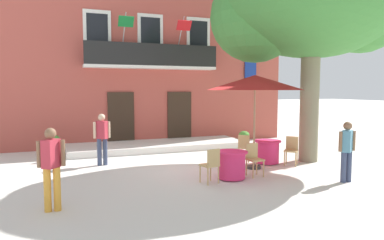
# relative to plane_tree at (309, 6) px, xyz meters

# --- Properties ---
(ground_plane) EXTENTS (120.00, 120.00, 0.00)m
(ground_plane) POSITION_rel_plane_tree_xyz_m (-3.53, 0.30, -5.13)
(ground_plane) COLOR silver
(building_facade) EXTENTS (13.00, 5.09, 7.50)m
(building_facade) POSITION_rel_plane_tree_xyz_m (-3.98, 7.29, -1.38)
(building_facade) COLOR #B24C42
(building_facade) RESTS_ON ground
(entrance_step_platform) EXTENTS (7.13, 2.27, 0.25)m
(entrance_step_platform) POSITION_rel_plane_tree_xyz_m (-3.98, 4.16, -5.00)
(entrance_step_platform) COLOR silver
(entrance_step_platform) RESTS_ON ground
(plane_tree) EXTENTS (6.20, 5.44, 7.08)m
(plane_tree) POSITION_rel_plane_tree_xyz_m (0.00, 0.00, 0.00)
(plane_tree) COLOR #7F755B
(plane_tree) RESTS_ON ground
(cafe_table_near_tree) EXTENTS (0.86, 0.86, 0.76)m
(cafe_table_near_tree) POSITION_rel_plane_tree_xyz_m (-3.45, -1.31, -4.74)
(cafe_table_near_tree) COLOR #E52D66
(cafe_table_near_tree) RESTS_ON ground
(cafe_chair_near_tree_0) EXTENTS (0.42, 0.42, 0.91)m
(cafe_chair_near_tree_0) POSITION_rel_plane_tree_xyz_m (-2.70, -1.20, -4.60)
(cafe_chair_near_tree_0) COLOR tan
(cafe_chair_near_tree_0) RESTS_ON ground
(cafe_chair_near_tree_1) EXTENTS (0.48, 0.48, 0.91)m
(cafe_chair_near_tree_1) POSITION_rel_plane_tree_xyz_m (-4.16, -1.55, -4.60)
(cafe_chair_near_tree_1) COLOR tan
(cafe_chair_near_tree_1) RESTS_ON ground
(cafe_table_middle) EXTENTS (0.86, 0.86, 0.76)m
(cafe_table_middle) POSITION_rel_plane_tree_xyz_m (-1.42, 0.09, -4.74)
(cafe_table_middle) COLOR #E52D66
(cafe_table_middle) RESTS_ON ground
(cafe_chair_middle_0) EXTENTS (0.57, 0.57, 0.91)m
(cafe_chair_middle_0) POSITION_rel_plane_tree_xyz_m (-1.99, 0.58, -4.60)
(cafe_chair_middle_0) COLOR tan
(cafe_chair_middle_0) RESTS_ON ground
(cafe_chair_middle_1) EXTENTS (0.57, 0.57, 0.91)m
(cafe_chair_middle_1) POSITION_rel_plane_tree_xyz_m (-0.84, -0.39, -4.60)
(cafe_chair_middle_1) COLOR tan
(cafe_chair_middle_1) RESTS_ON ground
(cafe_umbrella) EXTENTS (2.90, 2.90, 2.85)m
(cafe_umbrella) POSITION_rel_plane_tree_xyz_m (-2.22, -0.39, -2.52)
(cafe_umbrella) COLOR #997A56
(cafe_umbrella) RESTS_ON ground
(ground_planter_left) EXTENTS (0.36, 0.36, 0.73)m
(ground_planter_left) POSITION_rel_plane_tree_xyz_m (-7.90, 4.27, -4.72)
(ground_planter_left) COLOR #995638
(ground_planter_left) RESTS_ON ground
(ground_planter_right) EXTENTS (0.46, 0.46, 0.57)m
(ground_planter_right) POSITION_rel_plane_tree_xyz_m (-0.06, 4.06, -4.81)
(ground_planter_right) COLOR #47423D
(ground_planter_right) RESTS_ON ground
(pedestrian_near_entrance) EXTENTS (0.53, 0.40, 1.67)m
(pedestrian_near_entrance) POSITION_rel_plane_tree_xyz_m (-7.95, -2.32, -4.18)
(pedestrian_near_entrance) COLOR gold
(pedestrian_near_entrance) RESTS_ON ground
(pedestrian_mid_plaza) EXTENTS (0.53, 0.39, 1.65)m
(pedestrian_mid_plaza) POSITION_rel_plane_tree_xyz_m (-6.49, 1.75, -4.20)
(pedestrian_mid_plaza) COLOR #384260
(pedestrian_mid_plaza) RESTS_ON ground
(pedestrian_by_tree) EXTENTS (0.53, 0.37, 1.59)m
(pedestrian_by_tree) POSITION_rel_plane_tree_xyz_m (-0.79, -2.66, -4.23)
(pedestrian_by_tree) COLOR #384260
(pedestrian_by_tree) RESTS_ON ground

